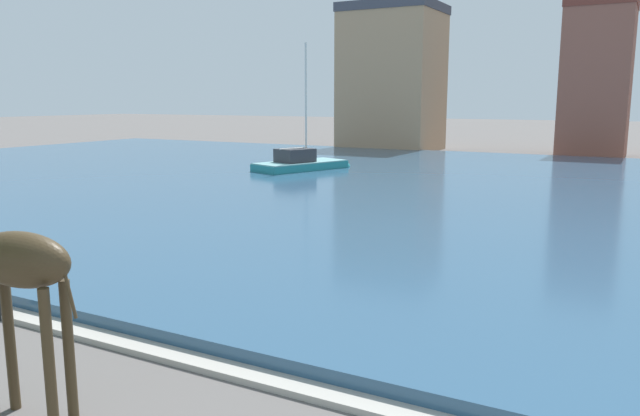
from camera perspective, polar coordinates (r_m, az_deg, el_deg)
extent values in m
cube|color=#2D5170|center=(30.50, 17.61, 1.09)|extent=(91.32, 42.74, 0.38)
cube|color=#ADA89E|center=(10.83, -6.13, -15.21)|extent=(91.32, 0.50, 0.12)
cylinder|color=#42331E|center=(10.57, -26.69, -11.00)|extent=(0.16, 0.16, 2.13)
cylinder|color=#42331E|center=(9.60, -23.72, -12.88)|extent=(0.16, 0.16, 2.13)
cylinder|color=#42331E|center=(9.88, -22.15, -12.12)|extent=(0.16, 0.16, 2.13)
ellipsoid|color=#42331E|center=(9.68, -25.89, -4.31)|extent=(1.73, 0.91, 0.81)
cylinder|color=#42331E|center=(9.25, -22.19, -6.85)|extent=(0.23, 0.09, 0.86)
cube|color=teal|center=(38.27, -1.80, 3.61)|extent=(4.24, 6.39, 0.82)
ellipsoid|color=teal|center=(40.13, 1.30, 3.91)|extent=(2.71, 2.68, 0.78)
cube|color=#6EA5A8|center=(38.22, -1.80, 4.27)|extent=(4.15, 6.26, 0.06)
cube|color=#333338|center=(37.90, -2.32, 4.88)|extent=(2.27, 2.52, 0.82)
cylinder|color=silver|center=(38.32, -1.31, 9.65)|extent=(0.12, 0.12, 7.22)
cylinder|color=silver|center=(37.77, -2.50, 5.52)|extent=(0.78, 1.98, 0.08)
cylinder|color=#232326|center=(15.05, -27.21, -8.20)|extent=(0.24, 0.24, 0.50)
cube|color=tan|center=(58.24, 6.67, 11.38)|extent=(8.24, 7.27, 12.29)
cube|color=#42424C|center=(58.77, 6.80, 17.78)|extent=(8.41, 7.42, 0.80)
cube|color=#8E5142|center=(56.32, 24.11, 10.41)|extent=(5.16, 5.53, 11.82)
cube|color=brown|center=(56.81, 24.58, 16.77)|extent=(5.27, 5.64, 0.80)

